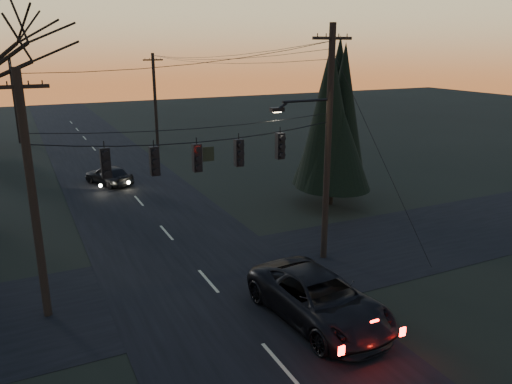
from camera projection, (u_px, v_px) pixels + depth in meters
name	position (u px, v px, depth m)	size (l,w,h in m)	color
main_road	(147.00, 210.00, 28.70)	(8.00, 120.00, 0.02)	black
cross_road	(208.00, 281.00, 20.06)	(60.00, 7.00, 0.02)	black
utility_pole_right	(323.00, 257.00, 22.36)	(5.00, 0.30, 10.00)	black
utility_pole_left	(48.00, 315.00, 17.56)	(1.80, 0.30, 8.50)	black
utility_pole_far_r	(158.00, 147.00, 46.54)	(1.80, 0.30, 8.50)	black
utility_pole_far_l	(20.00, 143.00, 48.64)	(0.30, 0.30, 8.00)	black
span_signal_assembly	(198.00, 155.00, 18.50)	(11.50, 0.44, 1.64)	black
evergreen_right	(333.00, 124.00, 28.53)	(3.91, 3.91, 8.39)	black
suv_near	(319.00, 299.00, 17.00)	(2.72, 5.90, 1.64)	black
sedan_oncoming_a	(109.00, 175.00, 33.83)	(1.57, 3.90, 1.33)	black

